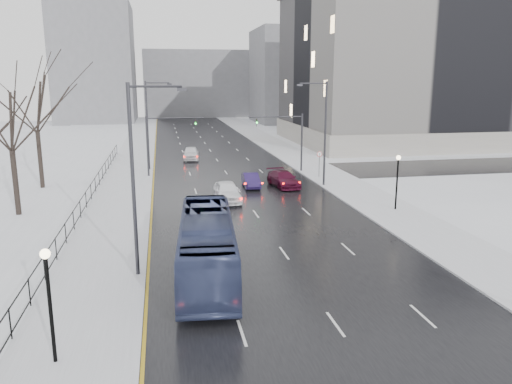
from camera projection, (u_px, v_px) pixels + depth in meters
road at (215, 158)px, 66.09m from camera, size 16.00×150.00×0.04m
cross_road at (227, 174)px, 54.58m from camera, size 130.00×10.00×0.04m
sidewalk_left at (134, 160)px, 64.16m from camera, size 5.00×150.00×0.16m
sidewalk_right at (292, 155)px, 67.98m from camera, size 5.00×150.00×0.16m
park_strip at (56, 162)px, 62.44m from camera, size 14.00×150.00×0.12m
tree_park_d at (19, 216)px, 37.93m from camera, size 8.75×8.75×12.50m
tree_park_e at (43, 189)px, 47.45m from camera, size 9.45×9.45×13.50m
iron_fence at (76, 215)px, 34.77m from camera, size 0.06×70.00×1.30m
streetlight_r_mid at (323, 128)px, 47.17m from camera, size 2.95×0.25×10.00m
streetlight_l_near at (137, 171)px, 25.03m from camera, size 2.95×0.25×10.00m
streetlight_l_far at (149, 121)px, 55.70m from camera, size 2.95×0.25×10.00m
lamppost_l at (49, 290)px, 17.44m from camera, size 0.36×0.36×4.28m
lamppost_r_mid at (397, 174)px, 38.69m from camera, size 0.36×0.36×4.28m
mast_signal_right at (292, 136)px, 55.02m from camera, size 6.10×0.33×6.50m
mast_signal_left at (157, 138)px, 52.35m from camera, size 6.10×0.33×6.50m
no_uturn_sign at (319, 157)px, 51.92m from camera, size 0.60×0.06×2.70m
civic_building at (419, 73)px, 81.49m from camera, size 41.00×31.00×24.80m
bldg_far_right at (305, 76)px, 121.48m from camera, size 24.00×20.00×22.00m
bldg_far_left at (95, 64)px, 121.32m from camera, size 18.00×22.00×28.00m
bldg_far_center at (198, 84)px, 141.52m from camera, size 30.00×18.00×18.00m
bus at (207, 245)px, 26.00m from camera, size 3.68×11.93×3.27m
sedan_center_near at (227, 192)px, 42.12m from camera, size 2.08×5.02×1.70m
sedan_right_near at (251, 180)px, 47.80m from camera, size 1.60×4.16×1.35m
sedan_right_far at (284, 179)px, 48.03m from camera, size 2.70×5.40×1.51m
sedan_center_far at (191, 153)px, 64.25m from camera, size 2.36×5.07×1.68m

